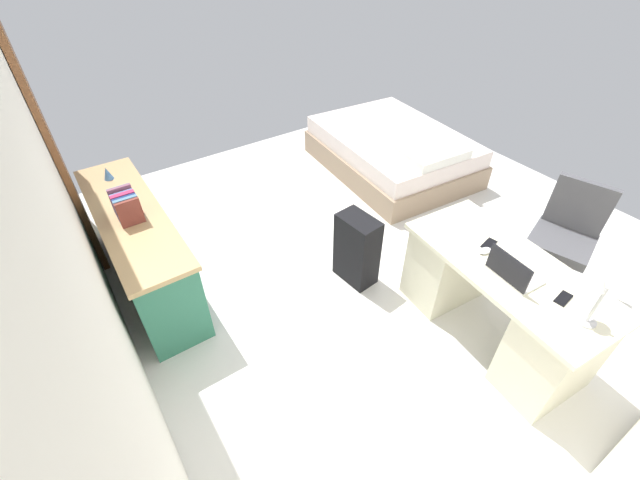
{
  "coord_description": "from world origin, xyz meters",
  "views": [
    {
      "loc": [
        -2.1,
        2.01,
        2.64
      ],
      "look_at": [
        -0.09,
        0.63,
        0.6
      ],
      "focal_mm": 23.13,
      "sensor_mm": 36.0,
      "label": 1
    }
  ],
  "objects_px": {
    "office_chair": "(561,242)",
    "laptop": "(512,272)",
    "suitcase_black": "(357,249)",
    "cell_phone_near_laptop": "(563,298)",
    "desk_lamp": "(598,287)",
    "desk": "(496,300)",
    "bed": "(392,151)",
    "credenza": "(141,248)",
    "cell_phone_by_mouse": "(489,244)",
    "computer_mouse": "(485,251)",
    "figurine_small": "(107,173)"
  },
  "relations": [
    {
      "from": "credenza",
      "to": "cell_phone_by_mouse",
      "type": "distance_m",
      "value": 2.75
    },
    {
      "from": "cell_phone_near_laptop",
      "to": "desk_lamp",
      "type": "distance_m",
      "value": 0.29
    },
    {
      "from": "office_chair",
      "to": "figurine_small",
      "type": "xyz_separation_m",
      "value": [
        2.55,
        2.91,
        0.39
      ]
    },
    {
      "from": "laptop",
      "to": "desk_lamp",
      "type": "distance_m",
      "value": 0.49
    },
    {
      "from": "bed",
      "to": "cell_phone_near_laptop",
      "type": "distance_m",
      "value": 2.93
    },
    {
      "from": "cell_phone_near_laptop",
      "to": "figurine_small",
      "type": "relative_size",
      "value": 1.24
    },
    {
      "from": "office_chair",
      "to": "computer_mouse",
      "type": "relative_size",
      "value": 9.4
    },
    {
      "from": "computer_mouse",
      "to": "cell_phone_near_laptop",
      "type": "bearing_deg",
      "value": -170.42
    },
    {
      "from": "suitcase_black",
      "to": "desk_lamp",
      "type": "relative_size",
      "value": 1.88
    },
    {
      "from": "credenza",
      "to": "computer_mouse",
      "type": "bearing_deg",
      "value": -133.74
    },
    {
      "from": "desk",
      "to": "laptop",
      "type": "height_order",
      "value": "laptop"
    },
    {
      "from": "office_chair",
      "to": "laptop",
      "type": "height_order",
      "value": "office_chair"
    },
    {
      "from": "office_chair",
      "to": "laptop",
      "type": "distance_m",
      "value": 1.1
    },
    {
      "from": "suitcase_black",
      "to": "cell_phone_near_laptop",
      "type": "distance_m",
      "value": 1.56
    },
    {
      "from": "desk_lamp",
      "to": "figurine_small",
      "type": "xyz_separation_m",
      "value": [
        3.14,
        1.93,
        -0.17
      ]
    },
    {
      "from": "suitcase_black",
      "to": "cell_phone_near_laptop",
      "type": "bearing_deg",
      "value": -167.56
    },
    {
      "from": "computer_mouse",
      "to": "bed",
      "type": "bearing_deg",
      "value": -23.02
    },
    {
      "from": "figurine_small",
      "to": "desk_lamp",
      "type": "bearing_deg",
      "value": -148.5
    },
    {
      "from": "computer_mouse",
      "to": "cell_phone_near_laptop",
      "type": "distance_m",
      "value": 0.56
    },
    {
      "from": "office_chair",
      "to": "bed",
      "type": "bearing_deg",
      "value": -4.13
    },
    {
      "from": "office_chair",
      "to": "desk_lamp",
      "type": "xyz_separation_m",
      "value": [
        -0.59,
        0.98,
        0.56
      ]
    },
    {
      "from": "desk",
      "to": "credenza",
      "type": "height_order",
      "value": "credenza"
    },
    {
      "from": "bed",
      "to": "computer_mouse",
      "type": "relative_size",
      "value": 20.1
    },
    {
      "from": "office_chair",
      "to": "cell_phone_by_mouse",
      "type": "xyz_separation_m",
      "value": [
        0.14,
        0.87,
        0.31
      ]
    },
    {
      "from": "bed",
      "to": "cell_phone_near_laptop",
      "type": "xyz_separation_m",
      "value": [
        -2.68,
        1.08,
        0.48
      ]
    },
    {
      "from": "desk",
      "to": "cell_phone_by_mouse",
      "type": "bearing_deg",
      "value": -14.74
    },
    {
      "from": "office_chair",
      "to": "suitcase_black",
      "type": "height_order",
      "value": "office_chair"
    },
    {
      "from": "cell_phone_by_mouse",
      "to": "desk_lamp",
      "type": "height_order",
      "value": "desk_lamp"
    },
    {
      "from": "laptop",
      "to": "figurine_small",
      "type": "relative_size",
      "value": 2.98
    },
    {
      "from": "desk",
      "to": "bed",
      "type": "xyz_separation_m",
      "value": [
        2.31,
        -1.09,
        -0.13
      ]
    },
    {
      "from": "credenza",
      "to": "laptop",
      "type": "distance_m",
      "value": 2.85
    },
    {
      "from": "suitcase_black",
      "to": "cell_phone_near_laptop",
      "type": "height_order",
      "value": "cell_phone_near_laptop"
    },
    {
      "from": "credenza",
      "to": "cell_phone_near_laptop",
      "type": "relative_size",
      "value": 13.24
    },
    {
      "from": "desk",
      "to": "desk_lamp",
      "type": "height_order",
      "value": "desk_lamp"
    },
    {
      "from": "desk",
      "to": "office_chair",
      "type": "distance_m",
      "value": 0.94
    },
    {
      "from": "credenza",
      "to": "desk_lamp",
      "type": "relative_size",
      "value": 5.22
    },
    {
      "from": "figurine_small",
      "to": "desk",
      "type": "bearing_deg",
      "value": -143.17
    },
    {
      "from": "computer_mouse",
      "to": "laptop",
      "type": "bearing_deg",
      "value": 170.98
    },
    {
      "from": "desk",
      "to": "cell_phone_near_laptop",
      "type": "xyz_separation_m",
      "value": [
        -0.37,
        -0.01,
        0.35
      ]
    },
    {
      "from": "credenza",
      "to": "cell_phone_near_laptop",
      "type": "distance_m",
      "value": 3.14
    },
    {
      "from": "desk",
      "to": "cell_phone_by_mouse",
      "type": "height_order",
      "value": "cell_phone_by_mouse"
    },
    {
      "from": "office_chair",
      "to": "credenza",
      "type": "height_order",
      "value": "office_chair"
    },
    {
      "from": "office_chair",
      "to": "bed",
      "type": "xyz_separation_m",
      "value": [
        2.23,
        -0.16,
        -0.18
      ]
    },
    {
      "from": "bed",
      "to": "figurine_small",
      "type": "height_order",
      "value": "figurine_small"
    },
    {
      "from": "figurine_small",
      "to": "laptop",
      "type": "bearing_deg",
      "value": -145.24
    },
    {
      "from": "suitcase_black",
      "to": "bed",
      "type": "bearing_deg",
      "value": -56.67
    },
    {
      "from": "credenza",
      "to": "computer_mouse",
      "type": "height_order",
      "value": "credenza"
    },
    {
      "from": "suitcase_black",
      "to": "office_chair",
      "type": "bearing_deg",
      "value": -130.7
    },
    {
      "from": "suitcase_black",
      "to": "computer_mouse",
      "type": "relative_size",
      "value": 6.49
    },
    {
      "from": "office_chair",
      "to": "cell_phone_near_laptop",
      "type": "distance_m",
      "value": 1.07
    }
  ]
}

